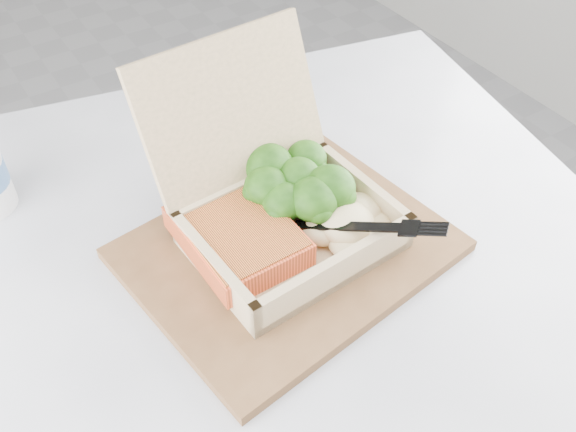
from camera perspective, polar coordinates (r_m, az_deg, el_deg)
cafe_table at (r=0.82m, az=-1.39°, el=-14.14°), size 0.96×0.96×0.73m
serving_tray at (r=0.69m, az=-0.02°, el=-3.00°), size 0.35×0.29×0.01m
takeout_container at (r=0.67m, az=-1.42°, el=2.03°), size 0.21×0.23×0.18m
salmon_fillet at (r=0.66m, az=-4.54°, el=-1.72°), size 0.11×0.14×0.03m
broccoli_pile at (r=0.70m, az=0.93°, el=2.69°), size 0.13×0.13×0.05m
mashed_potatoes at (r=0.67m, az=5.17°, el=-0.61°), size 0.10×0.09×0.03m
plastic_fork at (r=0.65m, az=3.40°, el=-0.48°), size 0.11×0.14×0.03m
receipt at (r=0.81m, az=-3.90°, el=5.08°), size 0.13×0.15×0.00m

